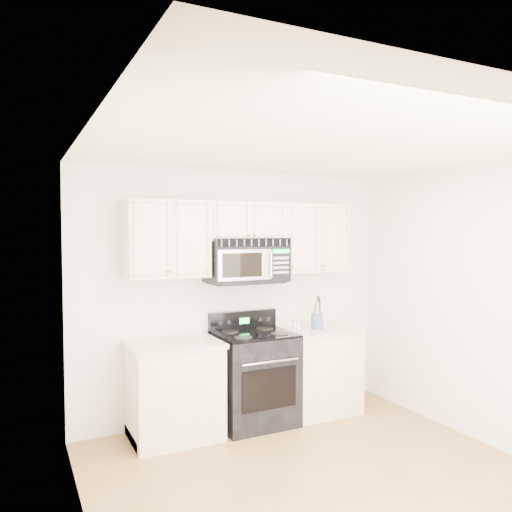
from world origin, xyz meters
TOP-DOWN VIEW (x-y plane):
  - room at (0.00, 0.00)m, footprint 3.51×3.51m
  - base_cabinet_left at (-0.80, 1.44)m, footprint 0.86×0.65m
  - base_cabinet_right at (0.80, 1.44)m, footprint 0.86×0.65m
  - range at (0.04, 1.43)m, footprint 0.76×0.70m
  - upper_cabinets at (0.00, 1.58)m, footprint 2.44×0.37m
  - microwave at (0.01, 1.54)m, footprint 0.82×0.46m
  - utensil_crock at (0.78, 1.39)m, footprint 0.13×0.13m
  - shaker_salt at (0.53, 1.44)m, footprint 0.05×0.05m
  - shaker_pepper at (0.56, 1.42)m, footprint 0.04×0.04m

SIDE VIEW (x-z plane):
  - base_cabinet_left at x=-0.80m, z-range -0.03..0.89m
  - base_cabinet_right at x=0.80m, z-range -0.03..0.89m
  - range at x=0.04m, z-range -0.08..1.04m
  - shaker_pepper at x=0.56m, z-range 0.92..1.02m
  - shaker_salt at x=0.53m, z-range 0.92..1.03m
  - utensil_crock at x=0.78m, z-range 0.83..1.18m
  - room at x=0.00m, z-range 0.00..2.60m
  - microwave at x=0.01m, z-range 1.45..1.90m
  - upper_cabinets at x=0.00m, z-range 1.56..2.31m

